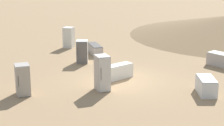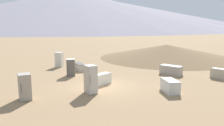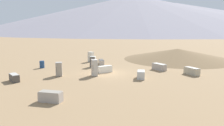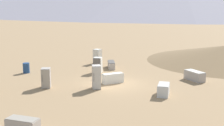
{
  "view_description": "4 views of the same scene",
  "coord_description": "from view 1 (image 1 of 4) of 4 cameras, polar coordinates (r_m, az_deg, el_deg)",
  "views": [
    {
      "loc": [
        -16.67,
        -8.46,
        6.12
      ],
      "look_at": [
        -1.23,
        -0.11,
        1.27
      ],
      "focal_mm": 60.0,
      "sensor_mm": 36.0,
      "label": 1
    },
    {
      "loc": [
        -13.49,
        -5.46,
        4.09
      ],
      "look_at": [
        0.36,
        -0.49,
        1.58
      ],
      "focal_mm": 35.0,
      "sensor_mm": 36.0,
      "label": 2
    },
    {
      "loc": [
        -18.9,
        -14.92,
        5.15
      ],
      "look_at": [
        0.32,
        -0.64,
        1.18
      ],
      "focal_mm": 35.0,
      "sensor_mm": 36.0,
      "label": 3
    },
    {
      "loc": [
        -17.4,
        -15.58,
        6.27
      ],
      "look_at": [
        -0.54,
        -0.31,
        1.8
      ],
      "focal_mm": 50.0,
      "sensor_mm": 36.0,
      "label": 4
    }
  ],
  "objects": [
    {
      "name": "discarded_fridge_6",
      "position": [
        23.13,
        16.51,
        0.43
      ],
      "size": [
        1.35,
        1.95,
        0.78
      ],
      "rotation": [
        0.0,
        0.0,
        5.91
      ],
      "color": "#A89E93",
      "rests_on": "ground_plane"
    },
    {
      "name": "discarded_fridge_4",
      "position": [
        17.9,
        -13.46,
        -2.5
      ],
      "size": [
        0.99,
        1.0,
        1.47
      ],
      "rotation": [
        0.0,
        0.0,
        2.4
      ],
      "color": "#A89E93",
      "rests_on": "ground_plane"
    },
    {
      "name": "discarded_fridge_0",
      "position": [
        19.91,
        0.93,
        -1.31
      ],
      "size": [
        1.78,
        1.16,
        0.77
      ],
      "rotation": [
        0.0,
        0.0,
        1.19
      ],
      "color": "silver",
      "rests_on": "ground_plane"
    },
    {
      "name": "discarded_fridge_1",
      "position": [
        25.21,
        -2.61,
        2.11
      ],
      "size": [
        1.77,
        1.79,
        0.64
      ],
      "rotation": [
        0.0,
        0.0,
        5.51
      ],
      "color": "#A89E93",
      "rests_on": "ground_plane"
    },
    {
      "name": "discarded_fridge_3",
      "position": [
        17.99,
        -1.47,
        -1.54
      ],
      "size": [
        0.96,
        0.98,
        1.74
      ],
      "rotation": [
        0.0,
        0.0,
        2.44
      ],
      "color": "#A89E93",
      "rests_on": "ground_plane"
    },
    {
      "name": "discarded_fridge_2",
      "position": [
        18.21,
        14.16,
        -3.39
      ],
      "size": [
        1.66,
        1.35,
        0.79
      ],
      "rotation": [
        0.0,
        0.0,
        2.06
      ],
      "color": "silver",
      "rests_on": "ground_plane"
    },
    {
      "name": "discarded_fridge_7",
      "position": [
        27.18,
        -6.59,
        3.91
      ],
      "size": [
        0.86,
        0.81,
        1.48
      ],
      "rotation": [
        0.0,
        0.0,
        4.93
      ],
      "color": "beige",
      "rests_on": "ground_plane"
    },
    {
      "name": "discarded_fridge_9",
      "position": [
        22.95,
        -4.57,
        1.73
      ],
      "size": [
        0.93,
        0.93,
        1.4
      ],
      "rotation": [
        0.0,
        0.0,
        2.09
      ],
      "color": "silver",
      "rests_on": "ground_plane"
    },
    {
      "name": "ground_plane",
      "position": [
        19.67,
        1.43,
        -2.7
      ],
      "size": [
        1000.0,
        1000.0,
        0.0
      ],
      "primitive_type": "plane",
      "color": "#937551"
    }
  ]
}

